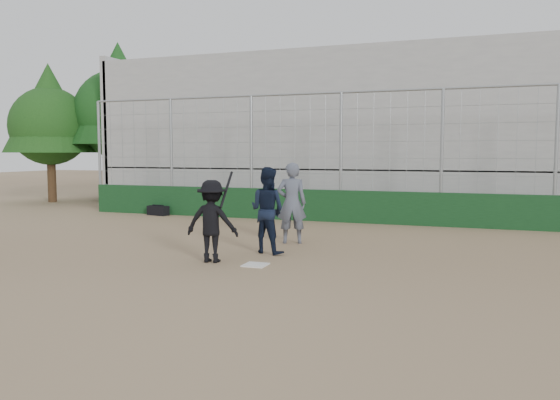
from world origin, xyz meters
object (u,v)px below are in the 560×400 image
(equipment_bag, at_px, (158,210))
(umpire, at_px, (292,207))
(catcher_crouched, at_px, (267,225))
(batter_at_plate, at_px, (212,221))

(equipment_bag, bearing_deg, umpire, -32.66)
(catcher_crouched, bearing_deg, umpire, 86.66)
(catcher_crouched, xyz_separation_m, equipment_bag, (-6.12, 5.39, -0.46))
(batter_at_plate, bearing_deg, catcher_crouched, 60.67)
(batter_at_plate, distance_m, catcher_crouched, 1.43)
(umpire, bearing_deg, batter_at_plate, 53.75)
(catcher_crouched, distance_m, umpire, 1.44)
(catcher_crouched, relative_size, umpire, 0.72)
(umpire, bearing_deg, catcher_crouched, 66.72)
(catcher_crouched, bearing_deg, batter_at_plate, -119.33)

